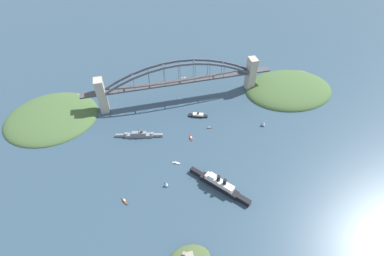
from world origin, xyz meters
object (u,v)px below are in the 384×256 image
object	(u,v)px
small_boat_4	(176,163)
small_boat_3	(125,201)
harbor_ferry_steamer	(198,115)
seaplane_taxiing_near_bridge	(183,79)
small_boat_0	(166,184)
harbor_arch_bridge	(180,82)
small_boat_1	(209,128)
small_boat_2	(191,138)
small_boat_5	(264,123)
naval_cruiser	(140,135)
ocean_liner	(220,185)

from	to	relation	value
small_boat_4	small_boat_3	bearing A→B (deg)	30.47
harbor_ferry_steamer	seaplane_taxiing_near_bridge	world-z (taller)	harbor_ferry_steamer
small_boat_0	harbor_arch_bridge	bearing A→B (deg)	-108.06
harbor_arch_bridge	small_boat_0	world-z (taller)	harbor_arch_bridge
seaplane_taxiing_near_bridge	small_boat_1	bearing A→B (deg)	94.35
small_boat_2	small_boat_5	size ratio (longest dim) A/B	1.26
small_boat_2	small_boat_4	distance (m)	48.86
naval_cruiser	small_boat_4	world-z (taller)	naval_cruiser
harbor_arch_bridge	seaplane_taxiing_near_bridge	xyz separation A→B (m)	(-16.86, -50.11, -29.36)
small_boat_2	harbor_arch_bridge	bearing A→B (deg)	-92.62
ocean_liner	small_boat_5	size ratio (longest dim) A/B	6.91
harbor_ferry_steamer	small_boat_1	distance (m)	30.69
small_boat_0	small_boat_5	bearing A→B (deg)	-156.31
harbor_arch_bridge	naval_cruiser	size ratio (longest dim) A/B	4.58
seaplane_taxiing_near_bridge	small_boat_1	size ratio (longest dim) A/B	1.22
harbor_arch_bridge	harbor_ferry_steamer	size ratio (longest dim) A/B	10.28
small_boat_3	small_boat_4	size ratio (longest dim) A/B	1.16
small_boat_4	small_boat_0	bearing A→B (deg)	59.07
seaplane_taxiing_near_bridge	small_boat_0	size ratio (longest dim) A/B	1.20
harbor_ferry_steamer	small_boat_2	distance (m)	47.03
harbor_ferry_steamer	seaplane_taxiing_near_bridge	distance (m)	98.93
naval_cruiser	seaplane_taxiing_near_bridge	bearing A→B (deg)	-126.99
naval_cruiser	small_boat_4	xyz separation A→B (m)	(-39.81, 59.64, -2.60)
small_boat_4	small_boat_5	size ratio (longest dim) A/B	0.98
small_boat_4	small_boat_5	distance (m)	143.76
seaplane_taxiing_near_bridge	small_boat_3	size ratio (longest dim) A/B	0.86
harbor_arch_bridge	small_boat_5	size ratio (longest dim) A/B	30.45
ocean_liner	small_boat_3	size ratio (longest dim) A/B	6.03
naval_cruiser	small_boat_1	bearing A→B (deg)	175.54
small_boat_1	small_boat_4	xyz separation A→B (m)	(60.47, 51.81, -0.02)
small_boat_5	harbor_arch_bridge	bearing A→B (deg)	-41.19
small_boat_2	naval_cruiser	bearing A→B (deg)	-16.68
small_boat_5	small_boat_0	bearing A→B (deg)	23.69
ocean_liner	small_boat_5	bearing A→B (deg)	-137.83
seaplane_taxiing_near_bridge	small_boat_1	world-z (taller)	seaplane_taxiing_near_bridge
small_boat_5	harbor_ferry_steamer	bearing A→B (deg)	-25.99
small_boat_0	small_boat_2	bearing A→B (deg)	-124.67
harbor_arch_bridge	small_boat_4	world-z (taller)	harbor_arch_bridge
naval_cruiser	harbor_ferry_steamer	distance (m)	92.97
harbor_ferry_steamer	seaplane_taxiing_near_bridge	size ratio (longest dim) A/B	3.00
small_boat_1	small_boat_2	distance (m)	33.41
small_boat_0	small_boat_1	size ratio (longest dim) A/B	1.02
harbor_arch_bridge	small_boat_1	size ratio (longest dim) A/B	37.64
naval_cruiser	small_boat_2	bearing A→B (deg)	163.32
naval_cruiser	small_boat_3	bearing A→B (deg)	73.89
small_boat_0	small_boat_4	distance (m)	36.17
harbor_arch_bridge	ocean_liner	distance (m)	180.50
small_boat_1	small_boat_2	size ratio (longest dim) A/B	0.64
harbor_arch_bridge	small_boat_2	size ratio (longest dim) A/B	24.25
small_boat_1	naval_cruiser	bearing A→B (deg)	-4.46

